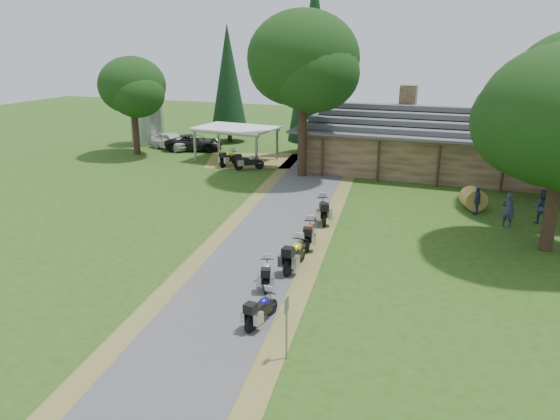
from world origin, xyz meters
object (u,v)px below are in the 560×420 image
at_px(motorcycle_row_e, 323,209).
at_px(car_white_sedan, 171,139).
at_px(motorcycle_carport_a, 229,158).
at_px(motorcycle_row_a, 261,308).
at_px(carport, 236,144).
at_px(silo, 146,110).
at_px(car_dark_suv, 194,139).
at_px(motorcycle_row_c, 295,253).
at_px(motorcycle_row_b, 266,272).
at_px(lodge, 445,139).
at_px(motorcycle_carport_b, 249,161).
at_px(hay_bale, 473,199).
at_px(motorcycle_row_d, 309,233).

bearing_deg(motorcycle_row_e, car_white_sedan, 30.82).
height_order(motorcycle_row_e, motorcycle_carport_a, motorcycle_row_e).
bearing_deg(motorcycle_row_e, motorcycle_row_a, 165.21).
height_order(motorcycle_row_a, motorcycle_row_e, motorcycle_row_e).
bearing_deg(carport, silo, 165.94).
bearing_deg(car_dark_suv, motorcycle_row_c, -158.08).
xyz_separation_m(car_dark_suv, motorcycle_row_b, (16.46, -23.67, -0.46)).
height_order(lodge, motorcycle_carport_b, lodge).
xyz_separation_m(car_white_sedan, motorcycle_carport_a, (7.76, -4.30, -0.29)).
height_order(motorcycle_row_b, motorcycle_row_c, motorcycle_row_c).
height_order(lodge, motorcycle_row_c, lodge).
xyz_separation_m(carport, motorcycle_row_a, (12.16, -24.07, -0.75)).
relative_size(car_white_sedan, motorcycle_row_e, 2.70).
xyz_separation_m(motorcycle_row_b, motorcycle_row_c, (0.49, 2.03, 0.13)).
bearing_deg(car_white_sedan, hay_bale, -89.16).
relative_size(motorcycle_row_d, motorcycle_row_e, 0.93).
distance_m(motorcycle_row_b, motorcycle_carport_a, 22.01).
bearing_deg(lodge, car_white_sedan, 178.60).
xyz_separation_m(car_white_sedan, motorcycle_row_e, (18.48, -14.87, -0.23)).
bearing_deg(car_dark_suv, motorcycle_carport_a, -145.22).
height_order(car_white_sedan, motorcycle_row_a, car_white_sedan).
xyz_separation_m(motorcycle_row_b, motorcycle_carport_b, (-8.87, 18.47, 0.11)).
bearing_deg(motorcycle_row_d, motorcycle_row_b, 163.83).
bearing_deg(motorcycle_row_c, car_white_sedan, 42.67).
relative_size(motorcycle_row_e, motorcycle_carport_a, 1.10).
xyz_separation_m(motorcycle_carport_b, hay_bale, (16.23, -4.63, -0.06)).
relative_size(motorcycle_row_b, motorcycle_carport_b, 0.85).
height_order(carport, motorcycle_row_d, carport).
distance_m(carport, motorcycle_row_e, 16.79).
bearing_deg(motorcycle_row_c, motorcycle_row_b, 167.30).
bearing_deg(silo, hay_bale, -20.87).
height_order(lodge, motorcycle_row_e, lodge).
distance_m(motorcycle_row_a, motorcycle_row_e, 11.48).
bearing_deg(motorcycle_carport_b, motorcycle_row_d, -90.55).
distance_m(motorcycle_row_e, motorcycle_carport_b, 13.20).
bearing_deg(hay_bale, silo, 159.13).
xyz_separation_m(car_white_sedan, motorcycle_row_d, (18.87, -18.61, -0.28)).
distance_m(car_dark_suv, motorcycle_row_a, 31.74).
height_order(motorcycle_row_d, hay_bale, motorcycle_row_d).
xyz_separation_m(lodge, motorcycle_carport_b, (-13.80, -4.38, -1.76)).
xyz_separation_m(lodge, carport, (-16.11, -1.65, -1.09)).
xyz_separation_m(carport, car_dark_suv, (-5.27, 2.46, -0.31)).
distance_m(car_white_sedan, motorcycle_carport_b, 10.95).
relative_size(car_dark_suv, motorcycle_row_a, 3.11).
xyz_separation_m(lodge, silo, (-27.14, 2.26, 0.71)).
xyz_separation_m(carport, motorcycle_row_d, (11.43, -16.38, -0.68)).
height_order(car_white_sedan, motorcycle_row_e, car_white_sedan).
relative_size(carport, motorcycle_row_d, 3.19).
relative_size(motorcycle_row_b, motorcycle_row_c, 0.82).
relative_size(silo, motorcycle_row_c, 3.00).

